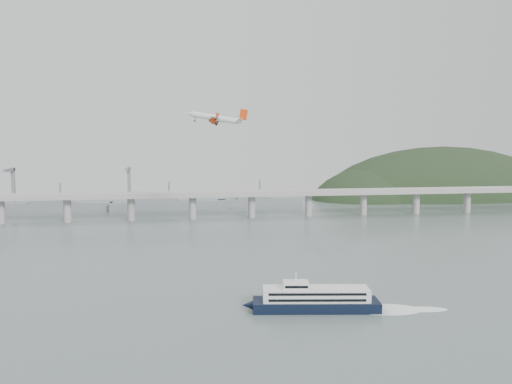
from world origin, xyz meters
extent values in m
plane|color=slate|center=(0.00, 0.00, 0.00)|extent=(900.00, 900.00, 0.00)
cube|color=#989895|center=(0.00, 200.00, 20.00)|extent=(800.00, 22.00, 2.20)
cube|color=#989895|center=(0.00, 189.50, 22.00)|extent=(800.00, 0.60, 1.80)
cube|color=#989895|center=(0.00, 210.50, 22.00)|extent=(800.00, 0.60, 1.80)
cylinder|color=#989895|center=(-180.00, 200.00, 9.50)|extent=(6.00, 6.00, 21.00)
cylinder|color=#989895|center=(-130.00, 200.00, 9.50)|extent=(6.00, 6.00, 21.00)
cylinder|color=#989895|center=(-80.00, 200.00, 9.50)|extent=(6.00, 6.00, 21.00)
cylinder|color=#989895|center=(-30.00, 200.00, 9.50)|extent=(6.00, 6.00, 21.00)
cylinder|color=#989895|center=(20.00, 200.00, 9.50)|extent=(6.00, 6.00, 21.00)
cylinder|color=#989895|center=(70.00, 200.00, 9.50)|extent=(6.00, 6.00, 21.00)
cylinder|color=#989895|center=(120.00, 200.00, 9.50)|extent=(6.00, 6.00, 21.00)
cylinder|color=#989895|center=(170.00, 200.00, 9.50)|extent=(6.00, 6.00, 21.00)
cylinder|color=#989895|center=(220.00, 200.00, 9.50)|extent=(6.00, 6.00, 21.00)
ellipsoid|color=black|center=(270.00, 330.00, -18.00)|extent=(320.00, 150.00, 156.00)
ellipsoid|color=black|center=(175.00, 320.00, -12.00)|extent=(140.00, 110.00, 96.00)
ellipsoid|color=black|center=(360.00, 340.00, -25.00)|extent=(220.00, 140.00, 120.00)
cube|color=slate|center=(-150.00, 270.00, 4.00)|extent=(95.67, 20.15, 8.00)
cube|color=slate|center=(-159.50, 270.00, 12.00)|extent=(33.90, 15.02, 8.00)
cylinder|color=slate|center=(-150.00, 270.00, 20.00)|extent=(1.60, 1.60, 14.00)
cube|color=slate|center=(-50.00, 265.00, 4.00)|extent=(110.55, 21.43, 8.00)
cube|color=slate|center=(-61.00, 265.00, 12.00)|extent=(39.01, 16.73, 8.00)
cylinder|color=slate|center=(-50.00, 265.00, 20.00)|extent=(1.60, 1.60, 14.00)
cube|color=slate|center=(40.00, 275.00, 4.00)|extent=(85.00, 13.60, 8.00)
cube|color=slate|center=(31.50, 275.00, 12.00)|extent=(29.75, 11.90, 8.00)
cylinder|color=slate|center=(40.00, 275.00, 20.00)|extent=(1.60, 1.60, 14.00)
cube|color=slate|center=(-200.00, 300.00, 20.00)|extent=(3.00, 3.00, 40.00)
cube|color=slate|center=(-200.00, 290.00, 38.00)|extent=(3.00, 28.00, 3.00)
cube|color=slate|center=(-90.00, 300.00, 20.00)|extent=(3.00, 3.00, 40.00)
cube|color=slate|center=(-90.00, 290.00, 38.00)|extent=(3.00, 28.00, 3.00)
cube|color=black|center=(7.43, -39.22, 1.90)|extent=(48.61, 18.51, 3.79)
cone|color=black|center=(-17.87, -35.30, 1.90)|extent=(5.27, 4.48, 3.79)
cube|color=silver|center=(7.43, -39.22, 6.17)|extent=(40.82, 15.47, 4.74)
cube|color=black|center=(6.70, -43.95, 7.40)|extent=(35.64, 5.67, 0.95)
cube|color=black|center=(6.70, -43.95, 5.12)|extent=(35.64, 5.67, 0.95)
cube|color=black|center=(8.17, -34.48, 7.40)|extent=(35.64, 5.67, 0.95)
cube|color=black|center=(8.17, -34.48, 5.12)|extent=(35.64, 5.67, 0.95)
cube|color=silver|center=(-0.07, -38.05, 9.77)|extent=(10.39, 8.01, 2.47)
cube|color=black|center=(-0.58, -41.38, 9.77)|extent=(8.45, 1.42, 0.95)
cylinder|color=silver|center=(-0.07, -38.05, 12.80)|extent=(0.54, 0.54, 3.79)
ellipsoid|color=white|center=(33.68, -43.28, 0.05)|extent=(29.08, 17.68, 0.19)
ellipsoid|color=white|center=(46.80, -45.31, 0.05)|extent=(21.29, 9.88, 0.19)
cylinder|color=white|center=(-18.83, 97.00, 78.88)|extent=(29.14, 10.80, 8.36)
cone|color=white|center=(-34.81, 100.21, 81.55)|extent=(5.45, 4.73, 4.37)
cone|color=white|center=(-2.26, 93.71, 76.63)|extent=(6.17, 4.53, 4.53)
cube|color=white|center=(-18.01, 96.78, 77.69)|extent=(11.65, 35.44, 3.00)
cube|color=white|center=(-3.14, 93.92, 77.51)|extent=(5.57, 12.80, 1.43)
cube|color=red|center=(-1.56, 93.79, 80.70)|extent=(5.69, 1.39, 7.38)
cylinder|color=red|center=(-18.68, 102.62, 76.22)|extent=(5.11, 3.44, 3.06)
cylinder|color=black|center=(-20.78, 103.04, 76.57)|extent=(1.21, 2.44, 2.41)
cube|color=white|center=(-18.51, 102.64, 77.24)|extent=(2.75, 0.78, 1.65)
cylinder|color=red|center=(-20.81, 91.48, 76.81)|extent=(5.11, 3.44, 3.06)
cylinder|color=black|center=(-22.91, 91.90, 77.16)|extent=(1.21, 2.44, 2.41)
cube|color=white|center=(-20.64, 91.50, 77.83)|extent=(2.75, 0.78, 1.65)
cylinder|color=black|center=(-17.81, 99.38, 75.72)|extent=(0.85, 0.49, 2.52)
cylinder|color=black|center=(-18.01, 99.36, 74.60)|extent=(1.37, 0.65, 1.32)
cylinder|color=black|center=(-18.82, 94.11, 76.00)|extent=(0.85, 0.49, 2.52)
cylinder|color=black|center=(-19.01, 94.09, 74.88)|extent=(1.37, 0.65, 1.32)
cylinder|color=black|center=(-31.30, 99.35, 78.03)|extent=(0.85, 0.49, 2.52)
cylinder|color=black|center=(-31.50, 99.33, 76.91)|extent=(1.37, 0.65, 1.32)
cube|color=red|center=(-12.50, 113.62, 77.67)|extent=(2.05, 0.57, 2.72)
cube|color=red|center=(-19.10, 79.19, 79.48)|extent=(2.05, 0.57, 2.72)
camera|label=1|loc=(-44.44, -216.39, 62.24)|focal=35.00mm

